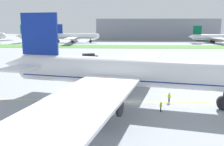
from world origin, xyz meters
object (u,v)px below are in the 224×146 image
at_px(ground_crew_marshaller_front, 169,97).
at_px(service_truck_fuel_bowser, 90,57).
at_px(airliner_foreground, 125,72).
at_px(ground_crew_wingwalker_starboard, 161,106).
at_px(parked_airliner_far_outer, 216,37).
at_px(parked_airliner_far_right, 75,36).
at_px(parked_airliner_far_centre, 42,37).

relative_size(ground_crew_marshaller_front, service_truck_fuel_bowser, 0.28).
xyz_separation_m(airliner_foreground, ground_crew_marshaller_front, (8.03, 0.21, -4.41)).
xyz_separation_m(ground_crew_wingwalker_starboard, parked_airliner_far_outer, (59.30, 154.01, 3.26)).
bearing_deg(service_truck_fuel_bowser, parked_airliner_far_right, 104.37).
xyz_separation_m(service_truck_fuel_bowser, parked_airliner_far_right, (-24.71, 96.49, 2.98)).
height_order(airliner_foreground, parked_airliner_far_right, airliner_foreground).
relative_size(ground_crew_marshaller_front, parked_airliner_far_centre, 0.03).
bearing_deg(service_truck_fuel_bowser, ground_crew_wingwalker_starboard, -70.85).
bearing_deg(ground_crew_marshaller_front, parked_airliner_far_outer, 68.98).
bearing_deg(parked_airliner_far_right, airliner_foreground, -75.43).
bearing_deg(parked_airliner_far_right, service_truck_fuel_bowser, -75.63).
height_order(airliner_foreground, ground_crew_marshaller_front, airliner_foreground).
height_order(parked_airliner_far_right, parked_airliner_far_outer, parked_airliner_far_right).
distance_m(ground_crew_marshaller_front, parked_airliner_far_outer, 159.22).
height_order(airliner_foreground, ground_crew_wingwalker_starboard, airliner_foreground).
bearing_deg(service_truck_fuel_bowser, parked_airliner_far_centre, 117.48).
bearing_deg(airliner_foreground, parked_airliner_far_outer, 66.36).
relative_size(service_truck_fuel_bowser, parked_airliner_far_right, 0.11).
bearing_deg(parked_airliner_far_centre, airliner_foreground, -66.59).
relative_size(ground_crew_marshaller_front, parked_airliner_far_outer, 0.03).
bearing_deg(parked_airliner_far_centre, ground_crew_wingwalker_starboard, -65.46).
bearing_deg(parked_airliner_far_outer, parked_airliner_far_right, -178.90).
distance_m(ground_crew_wingwalker_starboard, parked_airliner_far_right, 158.30).
bearing_deg(parked_airliner_far_outer, ground_crew_marshaller_front, -111.02).
distance_m(ground_crew_marshaller_front, ground_crew_wingwalker_starboard, 5.85).
bearing_deg(parked_airliner_far_outer, ground_crew_wingwalker_starboard, -111.06).
distance_m(airliner_foreground, parked_airliner_far_outer, 162.44).
relative_size(ground_crew_wingwalker_starboard, service_truck_fuel_bowser, 0.27).
distance_m(airliner_foreground, service_truck_fuel_bowser, 52.24).
bearing_deg(airliner_foreground, ground_crew_marshaller_front, 1.49).
bearing_deg(airliner_foreground, service_truck_fuel_bowser, 104.97).
distance_m(parked_airliner_far_centre, parked_airliner_far_right, 25.05).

